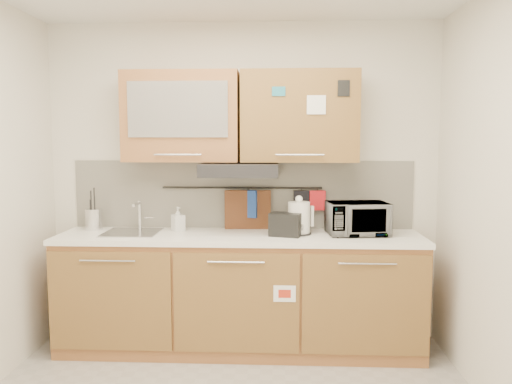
# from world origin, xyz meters

# --- Properties ---
(wall_back) EXTENTS (3.20, 0.00, 3.20)m
(wall_back) POSITION_xyz_m (0.00, 1.50, 1.30)
(wall_back) COLOR silver
(wall_back) RESTS_ON ground
(base_cabinet) EXTENTS (2.80, 0.64, 0.88)m
(base_cabinet) POSITION_xyz_m (0.00, 1.19, 0.41)
(base_cabinet) COLOR #AB713C
(base_cabinet) RESTS_ON floor
(countertop) EXTENTS (2.82, 0.62, 0.04)m
(countertop) POSITION_xyz_m (0.00, 1.19, 0.90)
(countertop) COLOR white
(countertop) RESTS_ON base_cabinet
(backsplash) EXTENTS (2.80, 0.02, 0.56)m
(backsplash) POSITION_xyz_m (0.00, 1.49, 1.20)
(backsplash) COLOR silver
(backsplash) RESTS_ON countertop
(upper_cabinets) EXTENTS (1.82, 0.37, 0.70)m
(upper_cabinets) POSITION_xyz_m (-0.00, 1.32, 1.83)
(upper_cabinets) COLOR #AB713C
(upper_cabinets) RESTS_ON wall_back
(range_hood) EXTENTS (0.60, 0.46, 0.10)m
(range_hood) POSITION_xyz_m (0.00, 1.25, 1.42)
(range_hood) COLOR black
(range_hood) RESTS_ON upper_cabinets
(sink) EXTENTS (0.42, 0.40, 0.26)m
(sink) POSITION_xyz_m (-0.85, 1.21, 0.92)
(sink) COLOR silver
(sink) RESTS_ON countertop
(utensil_rail) EXTENTS (1.30, 0.02, 0.02)m
(utensil_rail) POSITION_xyz_m (0.00, 1.45, 1.26)
(utensil_rail) COLOR black
(utensil_rail) RESTS_ON backsplash
(utensil_crock) EXTENTS (0.16, 0.16, 0.34)m
(utensil_crock) POSITION_xyz_m (-1.20, 1.34, 1.01)
(utensil_crock) COLOR silver
(utensil_crock) RESTS_ON countertop
(kettle) EXTENTS (0.23, 0.22, 0.30)m
(kettle) POSITION_xyz_m (0.46, 1.22, 1.04)
(kettle) COLOR white
(kettle) RESTS_ON countertop
(toaster) EXTENTS (0.26, 0.20, 0.18)m
(toaster) POSITION_xyz_m (0.36, 1.14, 1.01)
(toaster) COLOR black
(toaster) RESTS_ON countertop
(microwave) EXTENTS (0.49, 0.36, 0.25)m
(microwave) POSITION_xyz_m (0.91, 1.23, 1.05)
(microwave) COLOR #999999
(microwave) RESTS_ON countertop
(soap_bottle) EXTENTS (0.12, 0.12, 0.19)m
(soap_bottle) POSITION_xyz_m (-0.50, 1.31, 1.02)
(soap_bottle) COLOR #999999
(soap_bottle) RESTS_ON countertop
(cutting_board) EXTENTS (0.38, 0.05, 0.47)m
(cutting_board) POSITION_xyz_m (0.05, 1.44, 1.01)
(cutting_board) COLOR brown
(cutting_board) RESTS_ON utensil_rail
(oven_mitt) EXTENTS (0.14, 0.07, 0.23)m
(oven_mitt) POSITION_xyz_m (0.06, 1.44, 1.13)
(oven_mitt) COLOR #204193
(oven_mitt) RESTS_ON utensil_rail
(dark_pouch) EXTENTS (0.13, 0.05, 0.20)m
(dark_pouch) POSITION_xyz_m (0.49, 1.44, 1.14)
(dark_pouch) COLOR black
(dark_pouch) RESTS_ON utensil_rail
(pot_holder) EXTENTS (0.13, 0.04, 0.16)m
(pot_holder) POSITION_xyz_m (0.62, 1.44, 1.16)
(pot_holder) COLOR red
(pot_holder) RESTS_ON utensil_rail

